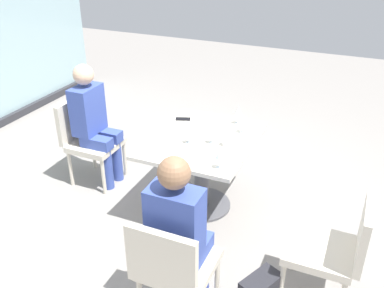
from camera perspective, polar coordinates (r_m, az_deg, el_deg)
ground_plane at (r=4.18m, az=1.27°, el=-8.18°), size 12.00×12.00×0.00m
dining_table_main at (r=3.89m, az=1.35°, el=-1.79°), size 1.12×0.90×0.73m
chair_side_end at (r=2.83m, az=-2.59°, el=-15.92°), size 0.50×0.46×0.87m
chair_near_window at (r=4.48m, az=-13.88°, el=1.02°), size 0.46×0.51×0.87m
chair_front_left at (r=3.12m, az=18.75°, el=-12.73°), size 0.46×0.50×0.87m
person_side_end at (r=2.77m, az=-1.68°, el=-11.44°), size 0.39×0.34×1.26m
person_near_window at (r=4.34m, az=-13.01°, el=3.17°), size 0.34×0.39×1.26m
wine_glass_0 at (r=4.05m, az=6.26°, el=4.44°), size 0.07×0.07×0.18m
wine_glass_1 at (r=3.65m, az=-0.38°, el=1.95°), size 0.07×0.07×0.18m
wine_glass_2 at (r=3.87m, az=6.91°, el=3.27°), size 0.07×0.07×0.18m
wine_glass_3 at (r=3.65m, az=2.78°, el=1.91°), size 0.07×0.07×0.18m
wine_glass_4 at (r=3.28m, az=3.79°, el=-1.29°), size 0.07×0.07×0.18m
coffee_cup at (r=3.66m, az=4.68°, el=0.40°), size 0.08×0.08×0.09m
cell_phone_on_table at (r=4.16m, az=-1.21°, el=3.37°), size 0.12×0.16×0.01m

